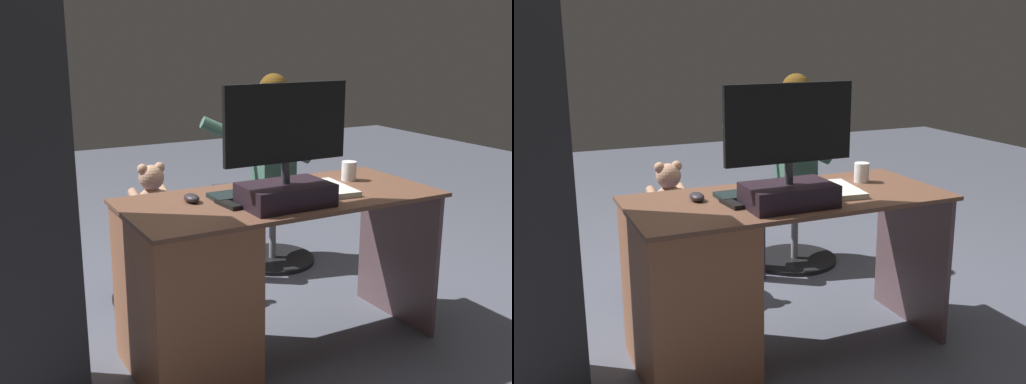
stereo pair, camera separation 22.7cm
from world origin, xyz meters
The scene contains 12 objects.
ground_plane centered at (0.00, 0.00, 0.00)m, with size 10.00×10.00×0.00m, color #505461.
desk centered at (0.38, 0.45, 0.38)m, with size 1.40×0.63×0.72m.
monitor centered at (0.07, 0.59, 0.88)m, with size 0.55×0.24×0.50m.
keyboard centered at (0.09, 0.38, 0.73)m, with size 0.42×0.14×0.02m, color black.
computer_mouse centered at (0.39, 0.36, 0.74)m, with size 0.06×0.10×0.04m, color #2B252A.
cup centered at (-0.44, 0.35, 0.77)m, with size 0.07×0.07×0.09m, color white.
tv_remote centered at (0.28, 0.49, 0.73)m, with size 0.04×0.15×0.02m, color black.
notebook_binder centered at (-0.20, 0.47, 0.73)m, with size 0.22×0.30×0.02m, color silver.
office_chair_teddy centered at (0.33, -0.34, 0.27)m, with size 0.48×0.48×0.45m.
teddy_bear centered at (0.33, -0.35, 0.59)m, with size 0.21×0.21×0.30m.
visitor_chair centered at (-0.52, -0.54, 0.26)m, with size 0.53×0.53×0.45m.
person centered at (-0.45, -0.52, 0.69)m, with size 0.55×0.56×1.18m.
Camera 2 is at (1.14, 2.79, 1.41)m, focal length 43.39 mm.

